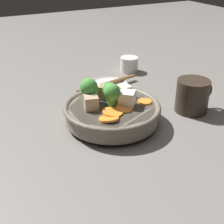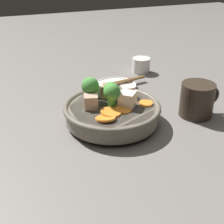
# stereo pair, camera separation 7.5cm
# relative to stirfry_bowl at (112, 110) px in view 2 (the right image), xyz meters

# --- Properties ---
(ground_plane) EXTENTS (3.00, 3.00, 0.00)m
(ground_plane) POSITION_rel_stirfry_bowl_xyz_m (0.00, -0.00, -0.04)
(ground_plane) COLOR slate
(stirfry_bowl) EXTENTS (0.23, 0.23, 0.11)m
(stirfry_bowl) POSITION_rel_stirfry_bowl_xyz_m (0.00, 0.00, 0.00)
(stirfry_bowl) COLOR slate
(stirfry_bowl) RESTS_ON ground_plane
(side_saucer) EXTENTS (0.13, 0.13, 0.01)m
(side_saucer) POSITION_rel_stirfry_bowl_xyz_m (0.09, 0.20, -0.03)
(side_saucer) COLOR white
(side_saucer) RESTS_ON ground_plane
(tea_cup) EXTENTS (0.06, 0.06, 0.05)m
(tea_cup) POSITION_rel_stirfry_bowl_xyz_m (0.22, 0.29, -0.01)
(tea_cup) COLOR white
(tea_cup) RESTS_ON ground_plane
(dark_mug) EXTENTS (0.11, 0.08, 0.09)m
(dark_mug) POSITION_rel_stirfry_bowl_xyz_m (0.22, -0.04, 0.01)
(dark_mug) COLOR #33281E
(dark_mug) RESTS_ON ground_plane
(chopsticks_pair) EXTENTS (0.21, 0.05, 0.01)m
(chopsticks_pair) POSITION_rel_stirfry_bowl_xyz_m (0.09, 0.20, -0.02)
(chopsticks_pair) COLOR olive
(chopsticks_pair) RESTS_ON side_saucer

